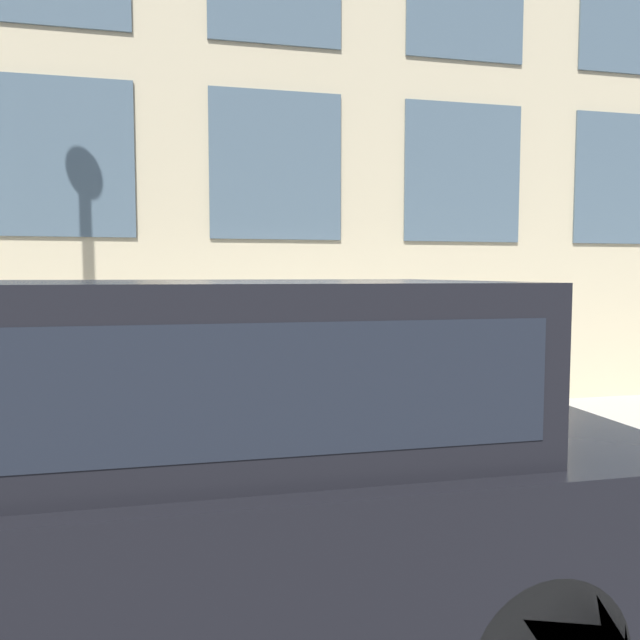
% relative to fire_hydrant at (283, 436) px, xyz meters
% --- Properties ---
extents(ground_plane, '(80.00, 80.00, 0.00)m').
position_rel_fire_hydrant_xyz_m(ground_plane, '(-0.55, -0.35, -0.51)').
color(ground_plane, '#47474C').
extents(sidewalk, '(3.07, 60.00, 0.12)m').
position_rel_fire_hydrant_xyz_m(sidewalk, '(0.98, -0.35, -0.44)').
color(sidewalk, '#B2ADA3').
rests_on(sidewalk, ground_plane).
extents(building_facade, '(0.33, 40.00, 7.20)m').
position_rel_fire_hydrant_xyz_m(building_facade, '(2.67, -0.35, 3.10)').
color(building_facade, '#C6B793').
rests_on(building_facade, ground_plane).
extents(fire_hydrant, '(0.33, 0.45, 0.75)m').
position_rel_fire_hydrant_xyz_m(fire_hydrant, '(0.00, 0.00, 0.00)').
color(fire_hydrant, gray).
rests_on(fire_hydrant, sidewalk).
extents(person, '(0.34, 0.22, 1.41)m').
position_rel_fire_hydrant_xyz_m(person, '(0.54, -0.76, 0.46)').
color(person, '#726651').
rests_on(person, sidewalk).
extents(parked_truck_charcoal_near, '(1.97, 4.64, 1.81)m').
position_rel_fire_hydrant_xyz_m(parked_truck_charcoal_near, '(-1.99, 0.83, 0.52)').
color(parked_truck_charcoal_near, black).
rests_on(parked_truck_charcoal_near, ground_plane).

